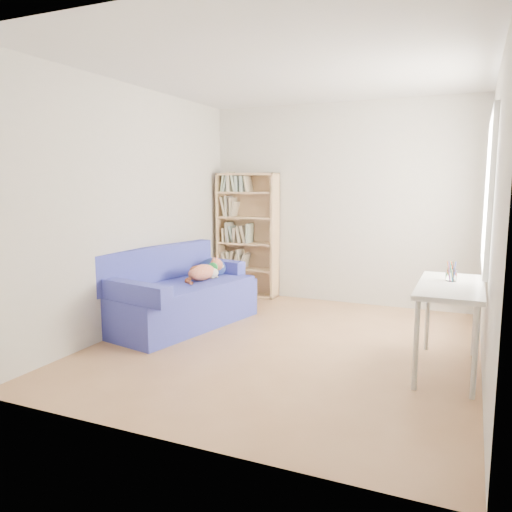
{
  "coord_description": "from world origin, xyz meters",
  "views": [
    {
      "loc": [
        1.61,
        -4.43,
        1.59
      ],
      "look_at": [
        -0.37,
        0.12,
        0.85
      ],
      "focal_mm": 35.0,
      "sensor_mm": 36.0,
      "label": 1
    }
  ],
  "objects_px": {
    "pen_cup": "(451,273)",
    "sofa": "(180,296)",
    "bookshelf": "(248,240)",
    "desk": "(450,294)"
  },
  "relations": [
    {
      "from": "pen_cup",
      "to": "bookshelf",
      "type": "bearing_deg",
      "value": 146.82
    },
    {
      "from": "sofa",
      "to": "pen_cup",
      "type": "bearing_deg",
      "value": 8.56
    },
    {
      "from": "desk",
      "to": "sofa",
      "type": "bearing_deg",
      "value": 173.81
    },
    {
      "from": "desk",
      "to": "pen_cup",
      "type": "height_order",
      "value": "pen_cup"
    },
    {
      "from": "bookshelf",
      "to": "desk",
      "type": "distance_m",
      "value": 3.34
    },
    {
      "from": "bookshelf",
      "to": "desk",
      "type": "bearing_deg",
      "value": -35.27
    },
    {
      "from": "pen_cup",
      "to": "sofa",
      "type": "bearing_deg",
      "value": 176.84
    },
    {
      "from": "sofa",
      "to": "bookshelf",
      "type": "bearing_deg",
      "value": 98.35
    },
    {
      "from": "pen_cup",
      "to": "desk",
      "type": "bearing_deg",
      "value": -87.18
    },
    {
      "from": "bookshelf",
      "to": "desk",
      "type": "height_order",
      "value": "bookshelf"
    }
  ]
}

